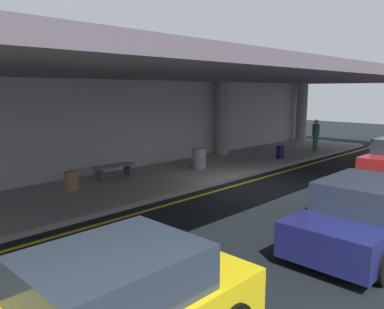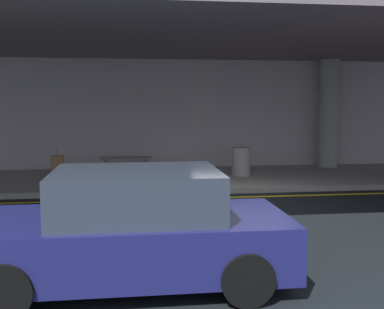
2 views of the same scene
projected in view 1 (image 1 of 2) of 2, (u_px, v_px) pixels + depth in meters
The scene contains 13 objects.
ground_plane at pixel (251, 187), 13.74m from camera, with size 60.00×60.00×0.00m, color black.
sidewalk at pixel (189, 172), 15.86m from camera, with size 26.00×4.20×0.15m, color gray.
lane_stripe_yellow at pixel (239, 184), 14.11m from camera, with size 26.00×0.14×0.01m, color yellow.
support_column_far_left at pixel (223, 119), 19.45m from camera, with size 0.68×0.68×3.65m, color gray.
support_column_left_mid at pixel (302, 112), 25.12m from camera, with size 0.68×0.68×3.65m, color gray.
ceiling_overhang at pixel (198, 75), 14.88m from camera, with size 28.00×13.20×0.30m, color slate.
terminal_back_wall at pixel (153, 124), 17.10m from camera, with size 26.00×0.30×3.80m, color #B1ADB6.
car_navy at pixel (363, 216), 8.33m from camera, with size 4.10×1.92×1.50m.
traveler_with_luggage at pixel (316, 133), 20.76m from camera, with size 0.38×0.38×1.68m.
suitcase_upright_primary at pixel (71, 181), 12.66m from camera, with size 0.36×0.22×0.90m.
suitcase_upright_secondary at pixel (280, 152), 18.54m from camera, with size 0.36×0.22×0.90m.
bench_metal at pixel (114, 168), 14.46m from camera, with size 1.60×0.50×0.48m.
trash_bin_steel at pixel (199, 158), 16.14m from camera, with size 0.56×0.56×0.85m, color gray.
Camera 1 is at (-11.07, -7.78, 3.39)m, focal length 36.34 mm.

